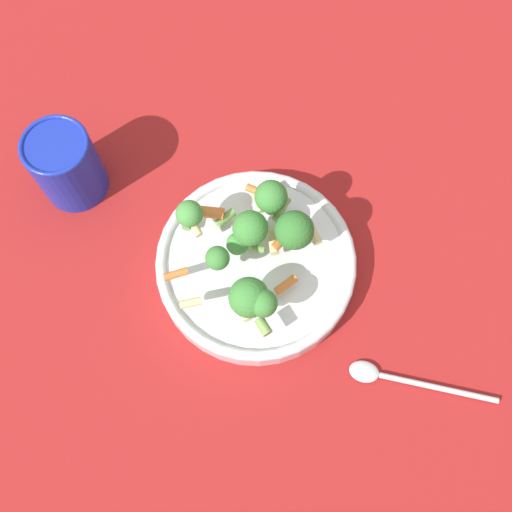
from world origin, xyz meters
TOP-DOWN VIEW (x-y plane):
  - ground_plane at (0.00, 0.00)m, footprint 3.00×3.00m
  - bowl at (0.00, 0.00)m, footprint 0.25×0.25m
  - pasta_salad at (-0.00, -0.00)m, footprint 0.19×0.19m
  - cup at (-0.13, -0.24)m, footprint 0.08×0.08m
  - spoon at (0.14, 0.16)m, footprint 0.06×0.18m

SIDE VIEW (x-z plane):
  - ground_plane at x=0.00m, z-range 0.00..0.00m
  - spoon at x=0.14m, z-range 0.00..0.01m
  - bowl at x=0.00m, z-range 0.00..0.04m
  - cup at x=-0.13m, z-range 0.00..0.11m
  - pasta_salad at x=0.00m, z-range 0.04..0.12m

